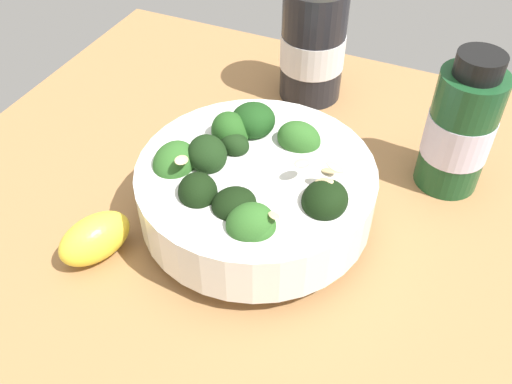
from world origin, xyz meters
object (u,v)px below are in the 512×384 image
(bowl_of_broccoli, at_px, (254,186))
(bottle_short, at_px, (313,43))
(bottle_tall, at_px, (460,129))
(lemon_wedge, at_px, (95,238))

(bowl_of_broccoli, height_order, bottle_short, bottle_short)
(bottle_tall, bearing_deg, bowl_of_broccoli, -139.41)
(lemon_wedge, xyz_separation_m, bottle_short, (0.09, 0.33, 0.05))
(bottle_tall, relative_size, bottle_short, 0.94)
(bowl_of_broccoli, distance_m, bottle_tall, 0.21)
(bottle_short, bearing_deg, bottle_tall, -26.90)
(bottle_short, bearing_deg, bowl_of_broccoli, -83.37)
(bottle_tall, xyz_separation_m, bottle_short, (-0.19, 0.09, 0.00))
(bottle_tall, bearing_deg, lemon_wedge, -139.61)
(lemon_wedge, bearing_deg, bowl_of_broccoli, 40.11)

